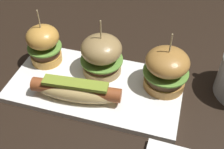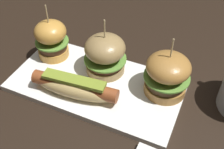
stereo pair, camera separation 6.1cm
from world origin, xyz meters
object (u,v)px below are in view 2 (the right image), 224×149
Objects in this scene: platter_main at (97,84)px; slider_left at (51,39)px; slider_right at (167,74)px; hot_dog at (75,87)px; slider_center at (105,54)px.

slider_left is (-0.14, 0.05, 0.06)m from platter_main.
platter_main is 0.17m from slider_right.
slider_right reaches higher than platter_main.
hot_dog is 1.37× the size of slider_left.
platter_main is 2.79× the size of slider_center.
hot_dog is at bearing -151.89° from slider_right.
slider_left is at bearing 162.68° from platter_main.
hot_dog is at bearing -103.44° from slider_center.
platter_main is 0.07m from hot_dog.
hot_dog reaches higher than platter_main.
platter_main is at bearing -17.32° from slider_left.
slider_right is at bearing -1.13° from slider_left.
hot_dog is 1.38× the size of slider_right.
slider_center reaches higher than hot_dog.
hot_dog is 0.11m from slider_center.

